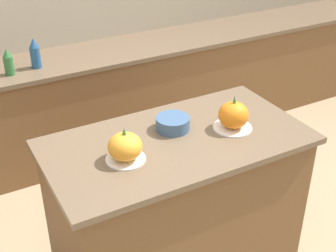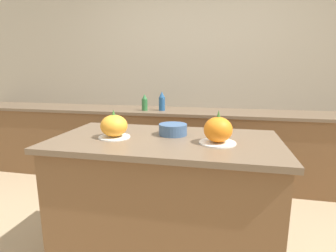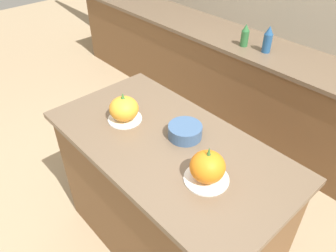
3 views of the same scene
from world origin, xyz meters
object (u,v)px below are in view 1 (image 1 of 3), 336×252
object	(u,v)px
bottle_tall	(35,54)
bottle_short	(8,62)
pumpkin_cake_left	(125,147)
pumpkin_cake_right	(233,116)
mixing_bowl	(173,123)

from	to	relation	value
bottle_tall	bottle_short	distance (m)	0.21
pumpkin_cake_left	bottle_short	size ratio (longest dim) A/B	1.03
pumpkin_cake_left	bottle_tall	bearing A→B (deg)	91.60
pumpkin_cake_left	pumpkin_cake_right	distance (m)	0.66
bottle_short	pumpkin_cake_left	bearing A→B (deg)	-80.53
bottle_tall	pumpkin_cake_left	bearing A→B (deg)	-88.40
bottle_tall	bottle_short	size ratio (longest dim) A/B	1.16
bottle_tall	pumpkin_cake_right	bearing A→B (deg)	-65.37
pumpkin_cake_left	pumpkin_cake_right	world-z (taller)	pumpkin_cake_right
mixing_bowl	pumpkin_cake_left	bearing A→B (deg)	-156.98
pumpkin_cake_left	bottle_short	distance (m)	1.51
bottle_tall	bottle_short	bearing A→B (deg)	-169.21
pumpkin_cake_left	mixing_bowl	xyz separation A→B (m)	(0.36, 0.15, -0.04)
bottle_tall	mixing_bowl	size ratio (longest dim) A/B	1.21
pumpkin_cake_right	mixing_bowl	distance (m)	0.34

